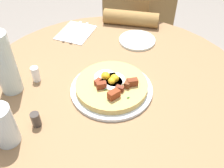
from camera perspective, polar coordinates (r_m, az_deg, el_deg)
name	(u,v)px	position (r m, az deg, el deg)	size (l,w,h in m)	color
dining_table	(112,116)	(1.03, 0.08, -7.14)	(1.03, 1.03, 0.70)	olive
person_seated	(136,30)	(1.60, 5.32, 11.97)	(0.49, 0.47, 1.14)	#2D2D33
pizza_plate	(112,89)	(0.88, -0.10, -1.17)	(0.28, 0.28, 0.01)	white
breakfast_pizza	(112,85)	(0.87, -0.07, -0.22)	(0.25, 0.25, 0.05)	tan
bread_plate	(137,40)	(1.13, 5.66, 9.75)	(0.16, 0.16, 0.01)	silver
napkin	(76,32)	(1.20, -8.11, 11.37)	(0.17, 0.14, 0.00)	white
fork	(79,32)	(1.19, -7.34, 11.42)	(0.18, 0.01, 0.01)	silver
knife	(72,31)	(1.21, -8.91, 11.69)	(0.18, 0.01, 0.01)	silver
water_glass	(3,126)	(0.76, -23.24, -8.62)	(0.07, 0.07, 0.13)	silver
water_bottle	(4,64)	(0.89, -23.03, 4.16)	(0.07, 0.07, 0.22)	silver
salt_shaker	(36,74)	(0.95, -16.77, 2.16)	(0.03, 0.03, 0.06)	white
pepper_shaker	(36,119)	(0.80, -16.72, -7.62)	(0.03, 0.03, 0.05)	#3F3833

